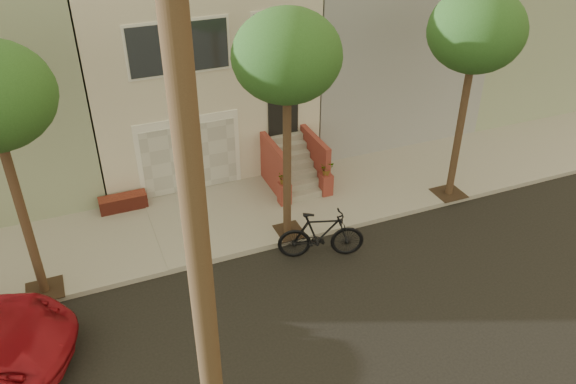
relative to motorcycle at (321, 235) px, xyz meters
name	(u,v)px	position (x,y,z in m)	size (l,w,h in m)	color
ground	(311,340)	(-1.50, -2.74, -0.70)	(90.00, 90.00, 0.00)	black
sidewalk	(238,215)	(-1.50, 2.61, -0.62)	(40.00, 3.70, 0.15)	gray
house_row	(181,42)	(-1.50, 8.45, 2.94)	(33.10, 11.70, 7.00)	beige
tree_mid	(287,58)	(-0.50, 1.16, 4.56)	(2.70, 2.57, 6.30)	#2D2116
tree_right	(476,32)	(5.00, 1.16, 4.56)	(2.70, 2.57, 6.30)	#2D2116
motorcycle	(321,235)	(0.00, 0.00, 0.00)	(0.66, 2.33, 1.40)	black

